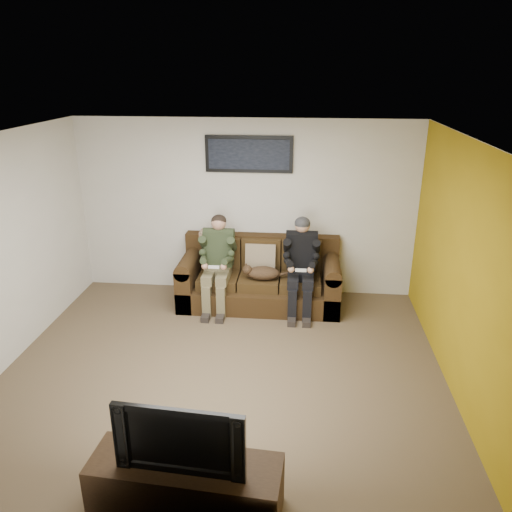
# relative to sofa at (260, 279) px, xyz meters

# --- Properties ---
(floor) EXTENTS (5.00, 5.00, 0.00)m
(floor) POSITION_rel_sofa_xyz_m (-0.26, -1.83, -0.35)
(floor) COLOR brown
(floor) RESTS_ON ground
(ceiling) EXTENTS (5.00, 5.00, 0.00)m
(ceiling) POSITION_rel_sofa_xyz_m (-0.26, -1.83, 2.25)
(ceiling) COLOR silver
(ceiling) RESTS_ON ground
(wall_back) EXTENTS (5.00, 0.00, 5.00)m
(wall_back) POSITION_rel_sofa_xyz_m (-0.26, 0.42, 0.95)
(wall_back) COLOR beige
(wall_back) RESTS_ON ground
(wall_front) EXTENTS (5.00, 0.00, 5.00)m
(wall_front) POSITION_rel_sofa_xyz_m (-0.26, -4.08, 0.95)
(wall_front) COLOR beige
(wall_front) RESTS_ON ground
(wall_right) EXTENTS (0.00, 4.50, 4.50)m
(wall_right) POSITION_rel_sofa_xyz_m (2.24, -1.83, 0.95)
(wall_right) COLOR beige
(wall_right) RESTS_ON ground
(accent_wall_right) EXTENTS (0.00, 4.50, 4.50)m
(accent_wall_right) POSITION_rel_sofa_xyz_m (2.23, -1.83, 0.95)
(accent_wall_right) COLOR #A48310
(accent_wall_right) RESTS_ON ground
(sofa) EXTENTS (2.28, 0.99, 0.93)m
(sofa) POSITION_rel_sofa_xyz_m (0.00, 0.00, 0.00)
(sofa) COLOR #33210F
(sofa) RESTS_ON ground
(throw_pillow) EXTENTS (0.44, 0.21, 0.43)m
(throw_pillow) POSITION_rel_sofa_xyz_m (0.00, 0.04, 0.31)
(throw_pillow) COLOR #887459
(throw_pillow) RESTS_ON sofa
(throw_blanket) EXTENTS (0.47, 0.23, 0.08)m
(throw_blanket) POSITION_rel_sofa_xyz_m (-0.69, 0.29, 0.58)
(throw_blanket) COLOR #C5AC91
(throw_blanket) RESTS_ON sofa
(person_left) EXTENTS (0.51, 0.87, 1.31)m
(person_left) POSITION_rel_sofa_xyz_m (-0.59, -0.19, 0.39)
(person_left) COLOR brown
(person_left) RESTS_ON sofa
(person_right) EXTENTS (0.51, 0.86, 1.32)m
(person_right) POSITION_rel_sofa_xyz_m (0.59, -0.19, 0.39)
(person_right) COLOR black
(person_right) RESTS_ON sofa
(cat) EXTENTS (0.66, 0.26, 0.24)m
(cat) POSITION_rel_sofa_xyz_m (0.04, -0.25, 0.20)
(cat) COLOR #4E341E
(cat) RESTS_ON sofa
(framed_poster) EXTENTS (1.25, 0.05, 0.52)m
(framed_poster) POSITION_rel_sofa_xyz_m (-0.20, 0.38, 1.75)
(framed_poster) COLOR black
(framed_poster) RESTS_ON wall_back
(tv_stand) EXTENTS (1.50, 0.57, 0.46)m
(tv_stand) POSITION_rel_sofa_xyz_m (-0.23, -3.78, -0.12)
(tv_stand) COLOR #332011
(tv_stand) RESTS_ON ground
(television) EXTENTS (0.99, 0.20, 0.56)m
(television) POSITION_rel_sofa_xyz_m (-0.23, -3.78, 0.39)
(television) COLOR black
(television) RESTS_ON tv_stand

